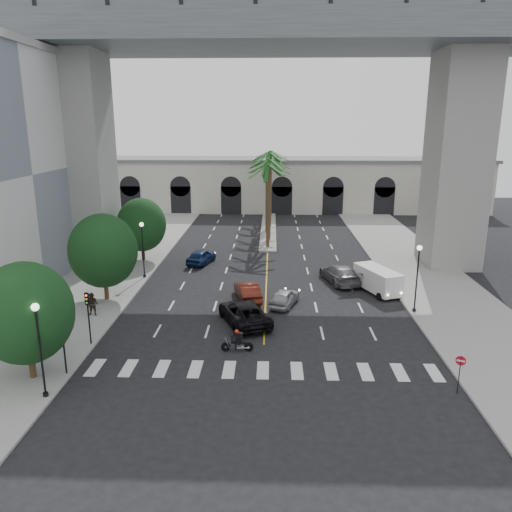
% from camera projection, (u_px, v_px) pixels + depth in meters
% --- Properties ---
extents(ground, '(140.00, 140.00, 0.00)m').
position_uv_depth(ground, '(263.00, 359.00, 30.81)').
color(ground, black).
rests_on(ground, ground).
extents(sidewalk_left, '(8.00, 100.00, 0.15)m').
position_uv_depth(sidewalk_left, '(103.00, 281.00, 45.74)').
color(sidewalk_left, gray).
rests_on(sidewalk_left, ground).
extents(sidewalk_right, '(8.00, 100.00, 0.15)m').
position_uv_depth(sidewalk_right, '(433.00, 284.00, 44.80)').
color(sidewalk_right, gray).
rests_on(sidewalk_right, ground).
extents(median, '(2.00, 24.00, 0.20)m').
position_uv_depth(median, '(268.00, 230.00, 67.47)').
color(median, gray).
rests_on(median, ground).
extents(pier_building, '(71.00, 10.50, 8.50)m').
position_uv_depth(pier_building, '(269.00, 184.00, 82.81)').
color(pier_building, silver).
rests_on(pier_building, ground).
extents(bridge, '(75.00, 13.00, 26.00)m').
position_uv_depth(bridge, '(304.00, 74.00, 47.15)').
color(bridge, gray).
rests_on(bridge, ground).
extents(palm_a, '(3.20, 3.20, 10.30)m').
position_uv_depth(palm_a, '(268.00, 169.00, 55.49)').
color(palm_a, '#47331E').
rests_on(palm_a, ground).
extents(palm_b, '(3.20, 3.20, 10.60)m').
position_uv_depth(palm_b, '(269.00, 164.00, 59.28)').
color(palm_b, '#47331E').
rests_on(palm_b, ground).
extents(palm_c, '(3.20, 3.20, 10.10)m').
position_uv_depth(palm_c, '(267.00, 165.00, 63.27)').
color(palm_c, '#47331E').
rests_on(palm_c, ground).
extents(palm_d, '(3.20, 3.20, 10.90)m').
position_uv_depth(palm_d, '(270.00, 157.00, 66.93)').
color(palm_d, '#47331E').
rests_on(palm_d, ground).
extents(palm_e, '(3.20, 3.20, 10.40)m').
position_uv_depth(palm_e, '(268.00, 158.00, 70.91)').
color(palm_e, '#47331E').
rests_on(palm_e, ground).
extents(palm_f, '(3.20, 3.20, 10.70)m').
position_uv_depth(palm_f, '(271.00, 155.00, 74.70)').
color(palm_f, '#47331E').
rests_on(palm_f, ground).
extents(street_tree_near, '(5.20, 5.20, 6.89)m').
position_uv_depth(street_tree_near, '(25.00, 313.00, 27.28)').
color(street_tree_near, '#382616').
rests_on(street_tree_near, ground).
extents(street_tree_mid, '(5.44, 5.44, 7.21)m').
position_uv_depth(street_tree_mid, '(103.00, 251.00, 39.78)').
color(street_tree_mid, '#382616').
rests_on(street_tree_mid, ground).
extents(street_tree_far, '(5.04, 5.04, 6.68)m').
position_uv_depth(street_tree_far, '(142.00, 225.00, 51.45)').
color(street_tree_far, '#382616').
rests_on(street_tree_far, ground).
extents(lamp_post_left_near, '(0.40, 0.40, 5.35)m').
position_uv_depth(lamp_post_left_near, '(39.00, 342.00, 25.51)').
color(lamp_post_left_near, black).
rests_on(lamp_post_left_near, ground).
extents(lamp_post_left_far, '(0.40, 0.40, 5.35)m').
position_uv_depth(lamp_post_left_far, '(143.00, 245.00, 45.78)').
color(lamp_post_left_far, black).
rests_on(lamp_post_left_far, ground).
extents(lamp_post_right, '(0.40, 0.40, 5.35)m').
position_uv_depth(lamp_post_right, '(417.00, 273.00, 37.34)').
color(lamp_post_right, black).
rests_on(lamp_post_right, ground).
extents(traffic_signal_near, '(0.25, 0.18, 3.65)m').
position_uv_depth(traffic_signal_near, '(63.00, 335.00, 28.10)').
color(traffic_signal_near, black).
rests_on(traffic_signal_near, ground).
extents(traffic_signal_far, '(0.25, 0.18, 3.65)m').
position_uv_depth(traffic_signal_far, '(88.00, 310.00, 31.96)').
color(traffic_signal_far, black).
rests_on(traffic_signal_far, ground).
extents(motorcycle_rider, '(2.07, 0.56, 1.49)m').
position_uv_depth(motorcycle_rider, '(238.00, 342.00, 31.62)').
color(motorcycle_rider, black).
rests_on(motorcycle_rider, ground).
extents(car_a, '(2.82, 4.31, 1.36)m').
position_uv_depth(car_a, '(284.00, 297.00, 39.61)').
color(car_a, '#9B9A9F').
rests_on(car_a, ground).
extents(car_b, '(2.62, 4.81, 1.50)m').
position_uv_depth(car_b, '(247.00, 291.00, 40.85)').
color(car_b, '#531A10').
rests_on(car_b, ground).
extents(car_c, '(4.63, 6.41, 1.62)m').
position_uv_depth(car_c, '(244.00, 313.00, 36.03)').
color(car_c, black).
rests_on(car_c, ground).
extents(car_d, '(3.61, 6.15, 1.67)m').
position_uv_depth(car_d, '(340.00, 273.00, 45.34)').
color(car_d, '#58585C').
rests_on(car_d, ground).
extents(car_e, '(2.96, 4.77, 1.52)m').
position_uv_depth(car_e, '(201.00, 257.00, 51.37)').
color(car_e, '#112450').
rests_on(car_e, ground).
extents(cargo_van, '(3.57, 5.29, 2.11)m').
position_uv_depth(cargo_van, '(378.00, 280.00, 42.46)').
color(cargo_van, silver).
rests_on(cargo_van, ground).
extents(pedestrian_a, '(0.77, 0.70, 1.76)m').
position_uv_depth(pedestrian_a, '(52.00, 333.00, 32.08)').
color(pedestrian_a, black).
rests_on(pedestrian_a, sidewalk_left).
extents(pedestrian_b, '(0.88, 0.70, 1.76)m').
position_uv_depth(pedestrian_b, '(93.00, 304.00, 37.06)').
color(pedestrian_b, black).
rests_on(pedestrian_b, sidewalk_left).
extents(do_not_enter_sign, '(0.51, 0.24, 2.22)m').
position_uv_depth(do_not_enter_sign, '(460.00, 367.00, 26.40)').
color(do_not_enter_sign, black).
rests_on(do_not_enter_sign, ground).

